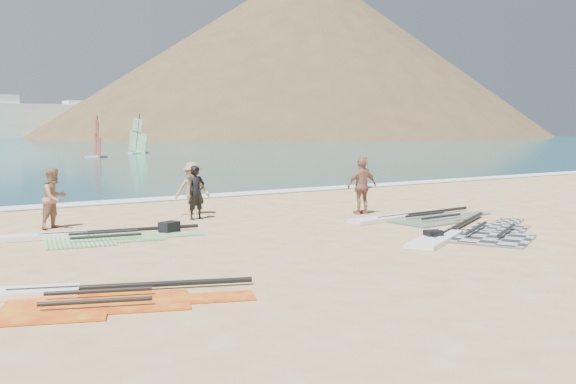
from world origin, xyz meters
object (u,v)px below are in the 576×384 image
rig_green (86,237)px  person_wetsuit (196,193)px  gear_bag_near (169,228)px  beachgoer_back (362,186)px  beachgoer_mid (192,189)px  gear_bag_far (433,235)px  beachgoer_right (363,172)px  rig_red (72,298)px  rig_orange (414,218)px  rig_grey (469,234)px  beachgoer_left (54,198)px

rig_green → person_wetsuit: size_ratio=3.06×
gear_bag_near → beachgoer_back: size_ratio=0.27×
beachgoer_mid → gear_bag_far: bearing=-52.4°
rig_green → beachgoer_mid: beachgoer_mid is taller
beachgoer_back → beachgoer_right: size_ratio=1.23×
gear_bag_far → beachgoer_back: beachgoer_back is taller
rig_red → gear_bag_near: bearing=74.6°
rig_green → rig_red: bearing=-97.1°
gear_bag_near → beachgoer_mid: 3.73m
rig_red → gear_bag_near: (4.01, 5.63, 0.11)m
rig_orange → gear_bag_far: bearing=-130.1°
person_wetsuit → beachgoer_mid: (0.30, 1.00, 0.03)m
rig_green → person_wetsuit: (3.95, 1.70, 0.82)m
rig_red → gear_bag_far: size_ratio=11.54×
rig_grey → beachgoer_right: 13.16m
person_wetsuit → beachgoer_back: (5.25, -1.85, 0.09)m
rig_red → gear_bag_far: 9.48m
rig_grey → beachgoer_right: beachgoer_right is taller
rig_green → beachgoer_back: bearing=8.8°
gear_bag_near → rig_red: bearing=-125.5°
rig_red → beachgoer_left: beachgoer_left is taller
rig_red → person_wetsuit: 9.62m
beachgoer_mid → beachgoer_right: bearing=34.9°
gear_bag_near → rig_grey: bearing=-35.1°
rig_grey → gear_bag_far: bearing=151.2°
beachgoer_mid → beachgoer_back: (4.95, -2.85, 0.06)m
rig_green → beachgoer_right: (14.77, 6.69, 0.73)m
rig_green → rig_red: same height
gear_bag_far → beachgoer_right: size_ratio=0.29×
rig_green → gear_bag_far: bearing=-23.9°
rig_orange → beachgoer_left: beachgoer_left is taller
rig_orange → beachgoer_mid: 7.35m
rig_grey → rig_red: bearing=156.3°
rig_grey → beachgoer_left: (-9.25, 7.31, 0.84)m
rig_grey → beachgoer_right: (5.82, 11.78, 0.73)m
beachgoer_mid → person_wetsuit: bearing=-92.9°
beachgoer_mid → beachgoer_back: beachgoer_back is taller
rig_green → gear_bag_near: (2.20, -0.34, 0.11)m
person_wetsuit → rig_green: bearing=-168.9°
gear_bag_far → beachgoer_mid: size_ratio=0.25×
person_wetsuit → beachgoer_mid: bearing=60.9°
rig_grey → person_wetsuit: person_wetsuit is taller
gear_bag_far → gear_bag_near: bearing=138.9°
rig_green → beachgoer_left: beachgoer_left is taller
rig_green → beachgoer_left: 2.39m
beachgoer_mid → beachgoer_back: size_ratio=0.94×
beachgoer_back → gear_bag_far: bearing=78.1°
beachgoer_right → beachgoer_mid: bearing=156.8°
beachgoer_left → rig_green: bearing=-116.2°
rig_grey → gear_bag_far: size_ratio=14.45×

